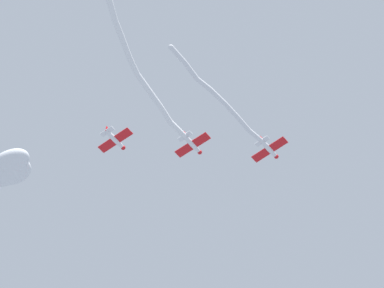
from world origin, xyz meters
TOP-DOWN VIEW (x-y plane):
  - airplane_lead at (-4.89, 0.77)m, footprint 4.42×5.93m
  - smoke_trail_lead at (-17.26, 0.34)m, footprint 21.20×1.75m
  - airplane_left_wing at (-13.18, 8.90)m, footprint 4.47×5.97m
  - smoke_trail_left_wing at (-29.33, 4.87)m, footprint 28.31×10.56m
  - airplane_right_wing at (-21.46, 17.03)m, footprint 4.48×5.98m
  - cloud_east at (-24.35, 45.49)m, footprint 8.50×11.03m

SIDE VIEW (x-z plane):
  - smoke_trail_lead at x=-17.26m, z-range 76.37..78.31m
  - airplane_lead at x=-4.89m, z-range 77.38..78.87m
  - smoke_trail_left_wing at x=-29.33m, z-range 77.77..78.97m
  - airplane_left_wing at x=-13.18m, z-range 77.63..79.12m
  - airplane_right_wing at x=-21.46m, z-range 77.88..79.37m
  - cloud_east at x=-24.35m, z-range 91.22..95.56m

